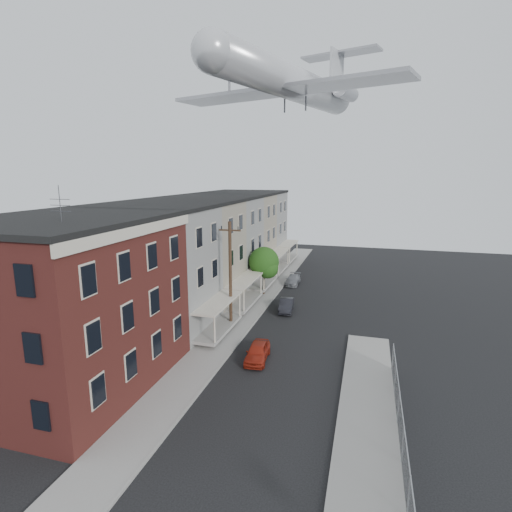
{
  "coord_description": "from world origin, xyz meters",
  "views": [
    {
      "loc": [
        5.01,
        -11.71,
        12.71
      ],
      "look_at": [
        -0.66,
        8.27,
        8.42
      ],
      "focal_mm": 28.0,
      "sensor_mm": 36.0,
      "label": 1
    }
  ],
  "objects_px": {
    "car_far": "(293,280)",
    "car_near": "(257,352)",
    "airplane": "(294,83)",
    "car_mid": "(286,305)",
    "utility_pole": "(230,274)",
    "street_tree": "(265,263)"
  },
  "relations": [
    {
      "from": "car_far",
      "to": "airplane",
      "type": "relative_size",
      "value": 0.15
    },
    {
      "from": "utility_pole",
      "to": "airplane",
      "type": "bearing_deg",
      "value": 63.79
    },
    {
      "from": "car_near",
      "to": "car_far",
      "type": "xyz_separation_m",
      "value": [
        -1.25,
        19.83,
        -0.07
      ]
    },
    {
      "from": "street_tree",
      "to": "car_near",
      "type": "height_order",
      "value": "street_tree"
    },
    {
      "from": "airplane",
      "to": "car_mid",
      "type": "bearing_deg",
      "value": -89.83
    },
    {
      "from": "car_far",
      "to": "car_near",
      "type": "bearing_deg",
      "value": -87.03
    },
    {
      "from": "car_mid",
      "to": "car_near",
      "type": "bearing_deg",
      "value": -95.3
    },
    {
      "from": "car_near",
      "to": "car_far",
      "type": "distance_m",
      "value": 19.87
    },
    {
      "from": "car_mid",
      "to": "airplane",
      "type": "xyz_separation_m",
      "value": [
        -0.0,
        1.7,
        19.95
      ]
    },
    {
      "from": "utility_pole",
      "to": "car_mid",
      "type": "distance_m",
      "value": 7.76
    },
    {
      "from": "car_mid",
      "to": "airplane",
      "type": "bearing_deg",
      "value": 84.24
    },
    {
      "from": "street_tree",
      "to": "car_mid",
      "type": "relative_size",
      "value": 1.47
    },
    {
      "from": "car_mid",
      "to": "street_tree",
      "type": "bearing_deg",
      "value": 120.58
    },
    {
      "from": "street_tree",
      "to": "car_near",
      "type": "xyz_separation_m",
      "value": [
        3.36,
        -14.88,
        -2.84
      ]
    },
    {
      "from": "street_tree",
      "to": "airplane",
      "type": "bearing_deg",
      "value": -39.61
    },
    {
      "from": "utility_pole",
      "to": "airplane",
      "type": "distance_m",
      "value": 17.79
    },
    {
      "from": "car_mid",
      "to": "car_far",
      "type": "relative_size",
      "value": 0.95
    },
    {
      "from": "car_mid",
      "to": "car_far",
      "type": "bearing_deg",
      "value": 91.02
    },
    {
      "from": "utility_pole",
      "to": "street_tree",
      "type": "relative_size",
      "value": 1.73
    },
    {
      "from": "street_tree",
      "to": "airplane",
      "type": "distance_m",
      "value": 17.59
    },
    {
      "from": "car_mid",
      "to": "airplane",
      "type": "distance_m",
      "value": 20.02
    },
    {
      "from": "car_near",
      "to": "utility_pole",
      "type": "bearing_deg",
      "value": 122.1
    }
  ]
}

